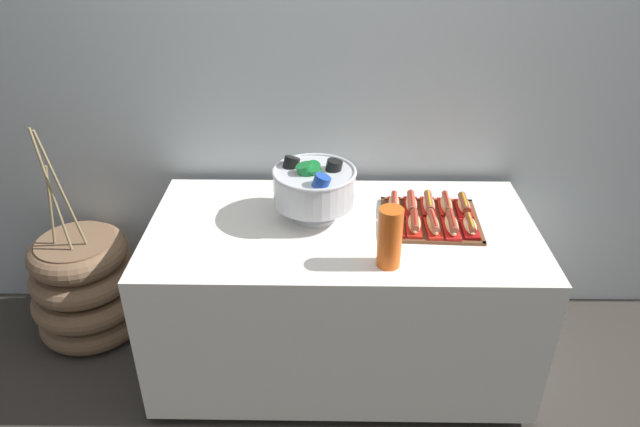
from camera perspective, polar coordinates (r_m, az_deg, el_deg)
The scene contains 17 objects.
ground_plane at distance 2.89m, azimuth 1.87°, elevation -13.89°, with size 10.00×10.00×0.00m, color #38332D.
back_wall at distance 2.69m, azimuth 2.19°, elevation 14.88°, with size 6.00×0.10×2.60m, color #B2BCC1.
buffet_table at distance 2.63m, azimuth 2.01°, elevation -7.74°, with size 1.62×0.83×0.74m.
floor_vase at distance 3.11m, azimuth -21.91°, elevation -6.66°, with size 0.54×0.54×1.12m.
serving_tray at distance 2.50m, azimuth 10.73°, elevation -0.67°, with size 0.42×0.38×0.01m.
hot_dog_0 at distance 2.40m, azimuth 7.45°, elevation -0.96°, with size 0.08×0.17×0.06m.
hot_dog_1 at distance 2.40m, azimuth 9.23°, elevation -0.99°, with size 0.08×0.17×0.06m.
hot_dog_2 at distance 2.41m, azimuth 11.00°, elevation -1.02°, with size 0.06×0.18×0.06m.
hot_dog_3 at distance 2.42m, azimuth 12.76°, elevation -1.08°, with size 0.07×0.19×0.06m.
hot_dog_4 at distance 2.44m, azimuth 14.48°, elevation -1.19°, with size 0.07×0.15×0.06m.
hot_dog_5 at distance 2.54m, azimuth 7.25°, elevation 0.94°, with size 0.07×0.17×0.06m.
hot_dog_6 at distance 2.55m, azimuth 8.93°, elevation 0.91°, with size 0.07×0.18×0.06m.
hot_dog_7 at distance 2.55m, azimuth 10.61°, elevation 0.88°, with size 0.07×0.18×0.06m.
hot_dog_8 at distance 2.57m, azimuth 12.27°, elevation 0.83°, with size 0.07×0.17×0.06m.
hot_dog_9 at distance 2.58m, azimuth 13.91°, elevation 0.76°, with size 0.07×0.16×0.06m.
punch_bowl at distance 2.41m, azimuth -0.58°, elevation 2.76°, with size 0.35×0.35×0.27m.
cup_stack at distance 2.14m, azimuth 6.85°, elevation -2.35°, with size 0.09×0.09×0.24m.
Camera 1 is at (-0.06, -2.08, 2.01)m, focal length 32.65 mm.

